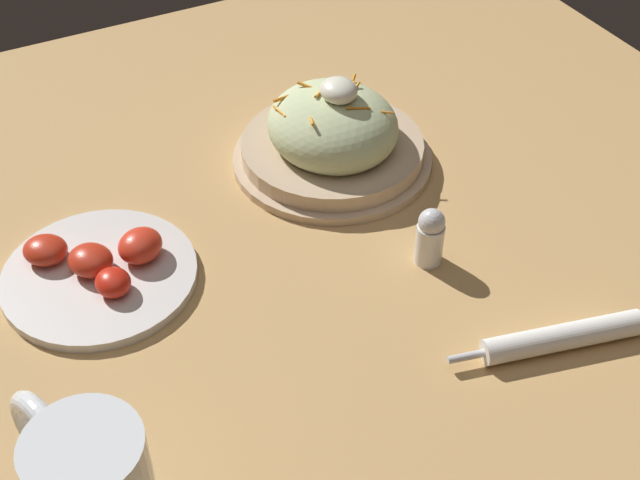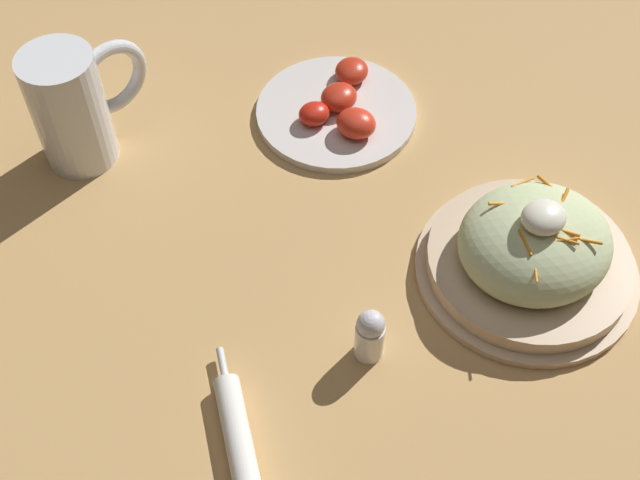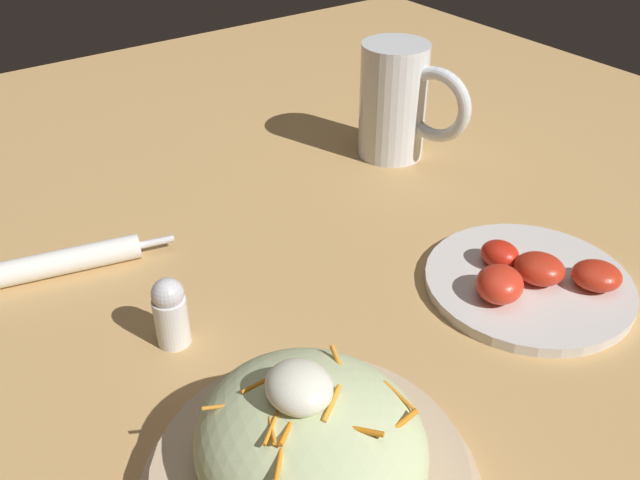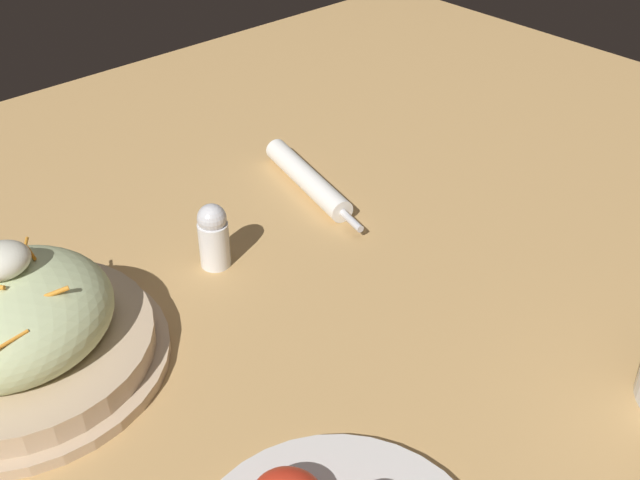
{
  "view_description": "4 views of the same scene",
  "coord_description": "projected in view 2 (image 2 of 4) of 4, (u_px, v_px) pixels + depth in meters",
  "views": [
    {
      "loc": [
        -0.48,
        0.2,
        0.64
      ],
      "look_at": [
        0.09,
        -0.09,
        0.06
      ],
      "focal_mm": 49.54,
      "sensor_mm": 36.0,
      "label": 1
    },
    {
      "loc": [
        -0.17,
        -0.56,
        0.73
      ],
      "look_at": [
        0.07,
        -0.1,
        0.06
      ],
      "focal_mm": 46.59,
      "sensor_mm": 36.0,
      "label": 2
    },
    {
      "loc": [
        0.52,
        -0.38,
        0.42
      ],
      "look_at": [
        0.1,
        -0.07,
        0.07
      ],
      "focal_mm": 38.97,
      "sensor_mm": 36.0,
      "label": 3
    },
    {
      "loc": [
        0.39,
        0.3,
        0.45
      ],
      "look_at": [
        0.05,
        -0.08,
        0.09
      ],
      "focal_mm": 42.9,
      "sensor_mm": 36.0,
      "label": 4
    }
  ],
  "objects": [
    {
      "name": "ground_plane",
      "position": [
        222.0,
        230.0,
        0.93
      ],
      "size": [
        1.43,
        1.43,
        0.0
      ],
      "primitive_type": "plane",
      "color": "tan"
    },
    {
      "name": "salad_plate",
      "position": [
        532.0,
        252.0,
        0.87
      ],
      "size": [
        0.24,
        0.24,
        0.11
      ],
      "color": "#D1B28E",
      "rests_on": "ground_plane"
    },
    {
      "name": "beer_mug",
      "position": [
        75.0,
        112.0,
        0.95
      ],
      "size": [
        0.15,
        0.09,
        0.15
      ],
      "color": "white",
      "rests_on": "ground_plane"
    },
    {
      "name": "napkin_roll",
      "position": [
        241.0,
        454.0,
        0.76
      ],
      "size": [
        0.06,
        0.19,
        0.03
      ],
      "color": "white",
      "rests_on": "ground_plane"
    },
    {
      "name": "tomato_plate",
      "position": [
        338.0,
        109.0,
        1.03
      ],
      "size": [
        0.2,
        0.2,
        0.04
      ],
      "color": "silver",
      "rests_on": "ground_plane"
    },
    {
      "name": "salt_shaker",
      "position": [
        370.0,
        335.0,
        0.81
      ],
      "size": [
        0.03,
        0.03,
        0.07
      ],
      "color": "white",
      "rests_on": "ground_plane"
    }
  ]
}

